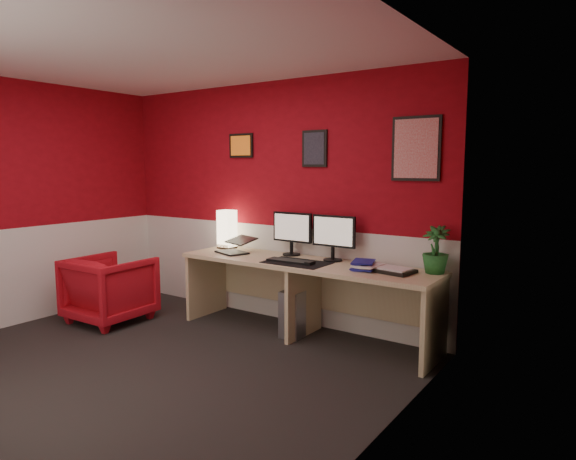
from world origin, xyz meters
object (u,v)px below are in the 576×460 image
object	(u,v)px
laptop	(232,243)
pc_tower	(299,311)
monitor_right	(333,231)
potted_plant	(436,250)
shoji_lamp	(227,230)
armchair	(110,289)
zen_tray	(392,271)
monitor_left	(292,227)
desk	(304,299)

from	to	relation	value
laptop	pc_tower	bearing A→B (deg)	23.96
monitor_right	potted_plant	xyz separation A→B (m)	(0.99, 0.01, -0.09)
shoji_lamp	potted_plant	xyz separation A→B (m)	(2.31, 0.02, 0.00)
potted_plant	armchair	distance (m)	3.33
zen_tray	potted_plant	bearing A→B (deg)	29.56
laptop	monitor_left	world-z (taller)	monitor_left
shoji_lamp	monitor_right	size ratio (longest dim) A/B	0.69
zen_tray	potted_plant	size ratio (longest dim) A/B	0.87
monitor_left	desk	bearing A→B (deg)	-37.01
monitor_left	zen_tray	distance (m)	1.23
potted_plant	monitor_left	bearing A→B (deg)	178.98
monitor_left	shoji_lamp	bearing A→B (deg)	-176.96
monitor_left	potted_plant	xyz separation A→B (m)	(1.49, -0.03, -0.09)
laptop	monitor_right	distance (m)	1.11
armchair	potted_plant	bearing A→B (deg)	-165.06
zen_tray	laptop	bearing A→B (deg)	-178.01
monitor_right	armchair	bearing A→B (deg)	-156.37
desk	laptop	size ratio (longest dim) A/B	7.88
desk	armchair	size ratio (longest dim) A/B	3.42
desk	laptop	distance (m)	0.99
monitor_right	monitor_left	bearing A→B (deg)	176.12
desk	shoji_lamp	world-z (taller)	shoji_lamp
potted_plant	armchair	xyz separation A→B (m)	(-3.13, -0.95, -0.59)
monitor_left	potted_plant	distance (m)	1.49
laptop	zen_tray	size ratio (longest dim) A/B	0.94
laptop	potted_plant	bearing A→B (deg)	24.84
desk	zen_tray	distance (m)	0.96
laptop	armchair	xyz separation A→B (m)	(-1.08, -0.71, -0.49)
laptop	pc_tower	xyz separation A→B (m)	(0.78, 0.08, -0.61)
laptop	monitor_left	bearing A→B (deg)	42.93
monitor_left	pc_tower	distance (m)	0.84
laptop	zen_tray	bearing A→B (deg)	20.30
shoji_lamp	zen_tray	size ratio (longest dim) A/B	1.14
desk	laptop	world-z (taller)	laptop
pc_tower	monitor_right	bearing A→B (deg)	23.07
desk	armchair	xyz separation A→B (m)	(-1.94, -0.75, -0.02)
shoji_lamp	pc_tower	size ratio (longest dim) A/B	0.89
armchair	shoji_lamp	bearing A→B (deg)	-133.39
desk	zen_tray	size ratio (longest dim) A/B	7.43
desk	armchair	world-z (taller)	desk
monitor_left	potted_plant	size ratio (longest dim) A/B	1.44
shoji_lamp	laptop	distance (m)	0.35
laptop	monitor_left	size ratio (longest dim) A/B	0.57
zen_tray	potted_plant	world-z (taller)	potted_plant
monitor_left	potted_plant	world-z (taller)	monitor_left
laptop	monitor_right	bearing A→B (deg)	30.32
zen_tray	monitor_left	bearing A→B (deg)	170.31
pc_tower	shoji_lamp	bearing A→B (deg)	167.80
shoji_lamp	zen_tray	bearing A→B (deg)	-4.48
shoji_lamp	monitor_left	xyz separation A→B (m)	(0.83, 0.04, 0.09)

